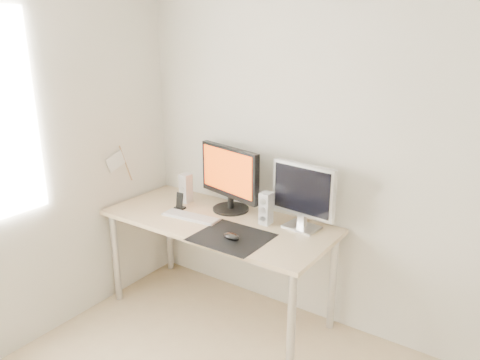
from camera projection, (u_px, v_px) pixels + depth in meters
The scene contains 11 objects.
wall_back at pixel (376, 154), 2.82m from camera, with size 3.50×3.50×0.00m, color white.
mousepad at pixel (232, 237), 2.92m from camera, with size 0.45×0.40×0.00m, color black.
mouse at pixel (231, 236), 2.87m from camera, with size 0.11×0.07×0.04m, color black.
desk at pixel (218, 230), 3.21m from camera, with size 1.60×0.70×0.73m.
main_monitor at pixel (230, 176), 3.27m from camera, with size 0.55×0.31×0.47m.
second_monitor at pixel (303, 193), 2.98m from camera, with size 0.45×0.18×0.43m.
speaker_left at pixel (186, 188), 3.48m from camera, with size 0.07×0.08×0.22m.
speaker_right at pixel (266, 208), 3.09m from camera, with size 0.07×0.08×0.22m.
keyboard at pixel (191, 217), 3.22m from camera, with size 0.43×0.16×0.02m.
phone_dock at pixel (180, 204), 3.37m from camera, with size 0.07×0.06×0.12m.
pennant at pixel (119, 162), 3.40m from camera, with size 0.01×0.23×0.29m.
Camera 1 is at (0.86, -0.97, 1.97)m, focal length 35.00 mm.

